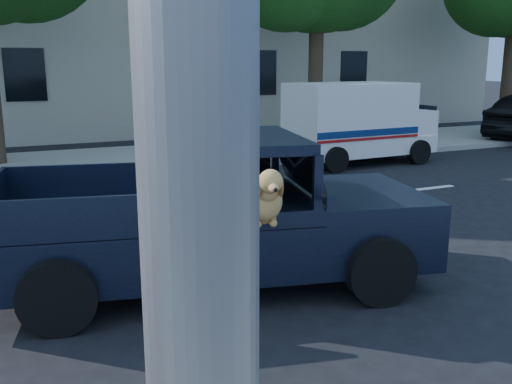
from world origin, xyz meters
TOP-DOWN VIEW (x-y plane):
  - ground at (0.00, 0.00)m, footprint 120.00×120.00m
  - far_sidewalk at (0.00, 9.20)m, footprint 60.00×4.00m
  - lane_stripes at (2.00, 3.40)m, footprint 21.60×0.14m
  - building_main at (3.00, 16.50)m, footprint 26.00×6.00m
  - pickup_truck at (-1.81, 0.36)m, footprint 5.23×3.02m
  - mail_truck at (4.54, 6.63)m, footprint 3.86×2.09m

SIDE VIEW (x-z plane):
  - ground at x=0.00m, z-range 0.00..0.00m
  - lane_stripes at x=2.00m, z-range 0.00..0.01m
  - far_sidewalk at x=0.00m, z-range 0.00..0.15m
  - pickup_truck at x=-1.81m, z-range -0.29..1.48m
  - mail_truck at x=4.54m, z-range -0.13..1.94m
  - building_main at x=3.00m, z-range 0.00..9.00m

